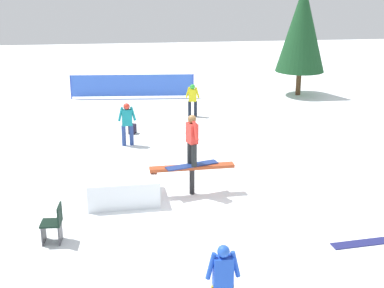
# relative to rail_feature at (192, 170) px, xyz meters

# --- Properties ---
(ground_plane) EXTENTS (60.00, 60.00, 0.00)m
(ground_plane) POSITION_rel_rail_feature_xyz_m (0.00, 0.00, -0.67)
(ground_plane) COLOR white
(rail_feature) EXTENTS (2.25, 0.38, 0.80)m
(rail_feature) POSITION_rel_rail_feature_xyz_m (0.00, 0.00, 0.00)
(rail_feature) COLOR black
(rail_feature) RESTS_ON ground
(snow_kicker_ramp) EXTENTS (1.87, 1.58, 0.68)m
(snow_kicker_ramp) POSITION_rel_rail_feature_xyz_m (-1.83, -0.09, -0.33)
(snow_kicker_ramp) COLOR white
(snow_kicker_ramp) RESTS_ON ground
(main_rider_on_rail) EXTENTS (1.44, 0.70, 1.38)m
(main_rider_on_rail) POSITION_rel_rail_feature_xyz_m (0.00, 0.00, 0.81)
(main_rider_on_rail) COLOR navy
(main_rider_on_rail) RESTS_ON rail_feature
(bystander_blue) EXTENTS (0.60, 0.21, 1.46)m
(bystander_blue) POSITION_rel_rail_feature_xyz_m (-0.17, -5.43, 0.15)
(bystander_blue) COLOR gold
(bystander_blue) RESTS_ON ground
(bystander_yellow) EXTENTS (0.58, 0.25, 1.32)m
(bystander_yellow) POSITION_rel_rail_feature_xyz_m (1.00, 7.74, 0.07)
(bystander_yellow) COLOR black
(bystander_yellow) RESTS_ON ground
(bystander_teal) EXTENTS (0.62, 0.23, 1.46)m
(bystander_teal) POSITION_rel_rail_feature_xyz_m (-1.64, 4.33, 0.15)
(bystander_teal) COLOR navy
(bystander_teal) RESTS_ON ground
(loose_snowboard_navy) EXTENTS (1.48, 0.42, 0.02)m
(loose_snowboard_navy) POSITION_rel_rail_feature_xyz_m (3.39, -3.15, -0.66)
(loose_snowboard_navy) COLOR navy
(loose_snowboard_navy) RESTS_ON ground
(folding_chair) EXTENTS (0.47, 0.47, 0.88)m
(folding_chair) POSITION_rel_rail_feature_xyz_m (-3.32, -2.23, -0.26)
(folding_chair) COLOR #3F3F44
(folding_chair) RESTS_ON ground
(backpack_on_snow) EXTENTS (0.31, 0.36, 0.34)m
(backpack_on_snow) POSITION_rel_rail_feature_xyz_m (-1.47, 5.67, -0.50)
(backpack_on_snow) COLOR black
(backpack_on_snow) RESTS_ON ground
(safety_fence) EXTENTS (5.61, 0.50, 1.10)m
(safety_fence) POSITION_rel_rail_feature_xyz_m (-1.35, 11.15, -0.07)
(safety_fence) COLOR blue
(safety_fence) RESTS_ON ground
(pine_tree_near) EXTENTS (2.26, 2.26, 5.13)m
(pine_tree_near) POSITION_rel_rail_feature_xyz_m (6.43, 10.93, 2.45)
(pine_tree_near) COLOR #4C331E
(pine_tree_near) RESTS_ON ground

